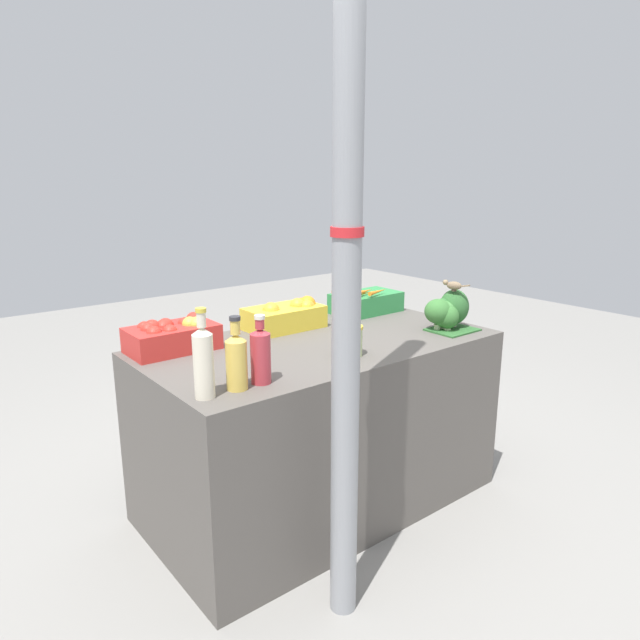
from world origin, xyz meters
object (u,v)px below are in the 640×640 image
juice_bottle_cloudy (203,360)px  pickle_jar (351,341)px  broccoli_pile (447,312)px  sparrow_bird (453,285)px  juice_bottle_ruby (261,354)px  support_pole (347,257)px  orange_crate (288,315)px  carrot_crate (365,302)px  juice_bottle_golden (236,360)px  apple_crate (172,335)px

juice_bottle_cloudy → pickle_jar: (0.69, 0.04, -0.07)m
broccoli_pile → sparrow_bird: bearing=-53.6°
juice_bottle_ruby → pickle_jar: 0.47m
support_pole → pickle_jar: 0.65m
support_pole → broccoli_pile: support_pole is taller
orange_crate → carrot_crate: (0.52, 0.00, -0.01)m
support_pole → juice_bottle_golden: 0.54m
broccoli_pile → pickle_jar: 0.63m
carrot_crate → pickle_jar: bearing=-137.5°
support_pole → juice_bottle_ruby: (-0.12, 0.33, -0.37)m
juice_bottle_golden → juice_bottle_cloudy: bearing=180.0°
orange_crate → pickle_jar: bearing=-95.7°
support_pole → pickle_jar: support_pole is taller
support_pole → pickle_jar: bearing=46.4°
apple_crate → broccoli_pile: broccoli_pile is taller
broccoli_pile → support_pole: bearing=-158.7°
juice_bottle_golden → sparrow_bird: juice_bottle_golden is taller
pickle_jar → orange_crate: bearing=84.3°
broccoli_pile → pickle_jar: broccoli_pile is taller
apple_crate → carrot_crate: bearing=-0.2°
juice_bottle_ruby → pickle_jar: bearing=4.7°
juice_bottle_ruby → sparrow_bird: juice_bottle_ruby is taller
broccoli_pile → juice_bottle_golden: (-1.20, -0.06, 0.02)m
orange_crate → juice_bottle_golden: bearing=-137.7°
orange_crate → sparrow_bird: (0.59, -0.52, 0.15)m
pickle_jar → juice_bottle_golden: bearing=-176.1°
broccoli_pile → carrot_crate: bearing=96.9°
orange_crate → juice_bottle_cloudy: 0.93m
support_pole → carrot_crate: 1.34m
apple_crate → support_pole: bearing=-77.6°
juice_bottle_ruby → sparrow_bird: (1.11, 0.04, 0.11)m
pickle_jar → juice_bottle_cloudy: bearing=-176.8°
broccoli_pile → juice_bottle_cloudy: 1.32m
broccoli_pile → juice_bottle_cloudy: bearing=-177.5°
apple_crate → broccoli_pile: bearing=-23.4°
juice_bottle_cloudy → juice_bottle_golden: size_ratio=1.18×
juice_bottle_golden → pickle_jar: size_ratio=2.05×
orange_crate → pickle_jar: orange_crate is taller
juice_bottle_ruby → support_pole: bearing=-70.3°
support_pole → juice_bottle_ruby: size_ratio=10.16×
juice_bottle_cloudy → sparrow_bird: bearing=1.7°
orange_crate → sparrow_bird: bearing=-41.2°
juice_bottle_cloudy → pickle_jar: 0.69m
broccoli_pile → juice_bottle_ruby: size_ratio=0.94×
juice_bottle_cloudy → pickle_jar: juice_bottle_cloudy is taller
apple_crate → orange_crate: bearing=-0.7°
broccoli_pile → sparrow_bird: (0.01, -0.02, 0.13)m
carrot_crate → sparrow_bird: 0.55m
juice_bottle_golden → broccoli_pile: bearing=2.7°
carrot_crate → apple_crate: bearing=179.8°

